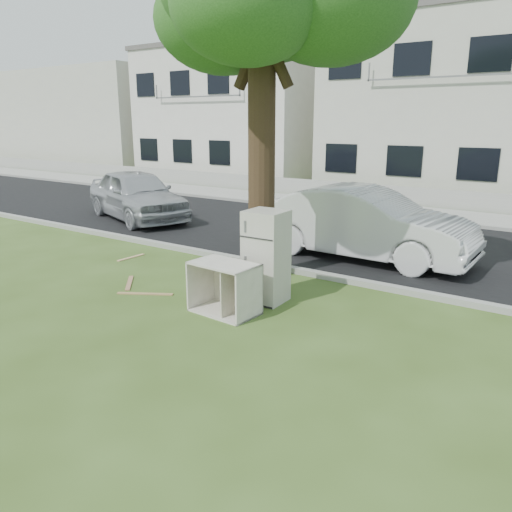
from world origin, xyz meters
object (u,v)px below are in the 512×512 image
Objects in this scene: car_left at (137,195)px; fridge at (266,257)px; cabinet at (224,288)px; car_center at (364,223)px.

fridge is at bearing -97.74° from car_left.
cabinet is 4.66m from car_center.
fridge is 0.35× the size of car_left.
car_left is (-7.50, 4.96, 0.38)m from cabinet.
fridge is 3.74m from car_center.
car_center is at bearing -72.48° from car_left.
car_center is 1.06× the size of car_left.
car_center reaches higher than car_left.
fridge is 0.33× the size of car_center.
car_left is (-7.76, 4.08, -0.01)m from fridge.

